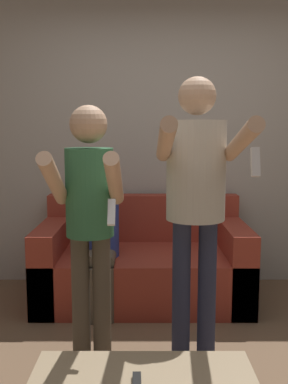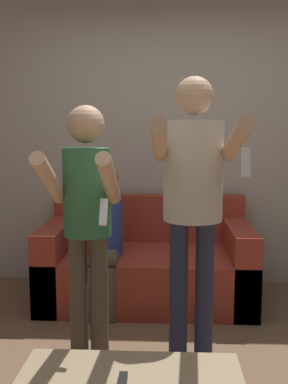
{
  "view_description": "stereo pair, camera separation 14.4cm",
  "coord_description": "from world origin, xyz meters",
  "views": [
    {
      "loc": [
        -0.21,
        -2.34,
        1.42
      ],
      "look_at": [
        -0.21,
        0.78,
        0.99
      ],
      "focal_mm": 42.0,
      "sensor_mm": 36.0,
      "label": 1
    },
    {
      "loc": [
        -0.06,
        -2.33,
        1.42
      ],
      "look_at": [
        -0.21,
        0.78,
        0.99
      ],
      "focal_mm": 42.0,
      "sensor_mm": 36.0,
      "label": 2
    }
  ],
  "objects": [
    {
      "name": "couch",
      "position": [
        -0.21,
        1.34,
        0.28
      ],
      "size": [
        1.71,
        0.93,
        0.84
      ],
      "color": "#9E3828",
      "rests_on": "ground_plane"
    },
    {
      "name": "wall_back",
      "position": [
        0.0,
        1.84,
        1.35
      ],
      "size": [
        6.4,
        0.06,
        2.7
      ],
      "color": "#B7B2A8",
      "rests_on": "ground_plane"
    },
    {
      "name": "remote_on_table",
      "position": [
        -0.23,
        -0.62,
        0.39
      ],
      "size": [
        0.04,
        0.15,
        0.02
      ],
      "color": "black",
      "rests_on": "coffee_table"
    },
    {
      "name": "person_seated",
      "position": [
        -0.54,
        1.1,
        0.63
      ],
      "size": [
        0.27,
        0.51,
        1.16
      ],
      "color": "brown",
      "rests_on": "ground_plane"
    },
    {
      "name": "person_standing_left",
      "position": [
        -0.52,
        0.24,
        0.96
      ],
      "size": [
        0.4,
        0.64,
        1.57
      ],
      "color": "brown",
      "rests_on": "ground_plane"
    },
    {
      "name": "person_standing_right",
      "position": [
        0.1,
        0.23,
        1.09
      ],
      "size": [
        0.46,
        0.81,
        1.72
      ],
      "color": "#282D47",
      "rests_on": "ground_plane"
    }
  ]
}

